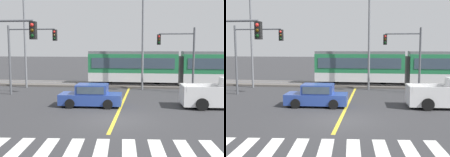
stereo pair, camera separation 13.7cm
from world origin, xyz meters
TOP-DOWN VIEW (x-y plane):
  - ground_plane at (0.00, 0.00)m, footprint 200.00×200.00m
  - track_bed at (0.00, 14.08)m, footprint 120.00×4.00m
  - rail_near at (0.00, 13.36)m, footprint 120.00×0.08m
  - rail_far at (0.00, 14.80)m, footprint 120.00×0.08m
  - light_rail_tram at (5.02, 14.08)m, footprint 18.50×2.64m
  - crosswalk_stripe_1 at (-3.29, -4.96)m, footprint 0.80×2.84m
  - crosswalk_stripe_2 at (-2.19, -4.87)m, footprint 0.80×2.84m
  - crosswalk_stripe_3 at (-1.10, -4.77)m, footprint 0.80×2.84m
  - crosswalk_stripe_4 at (0.00, -4.68)m, footprint 0.80×2.84m
  - crosswalk_stripe_5 at (1.10, -4.58)m, footprint 0.80×2.84m
  - crosswalk_stripe_6 at (2.19, -4.48)m, footprint 0.80×2.84m
  - crosswalk_stripe_7 at (3.29, -4.39)m, footprint 0.80×2.84m
  - crosswalk_stripe_8 at (4.38, -4.29)m, footprint 0.80×2.84m
  - lane_centre_line at (0.00, 4.70)m, footprint 0.20×14.76m
  - sedan_crossing at (-2.04, 3.45)m, footprint 4.26×2.03m
  - traffic_light_far_right at (4.62, 9.89)m, footprint 3.25×0.38m
  - traffic_light_mid_left at (-8.32, 7.30)m, footprint 4.25×0.38m
  - street_lamp_west at (-9.94, 11.26)m, footprint 2.44×0.28m
  - street_lamp_centre at (1.43, 11.42)m, footprint 1.86×0.28m

SIDE VIEW (x-z plane):
  - ground_plane at x=0.00m, z-range 0.00..0.00m
  - lane_centre_line at x=0.00m, z-range 0.00..0.01m
  - crosswalk_stripe_1 at x=-3.29m, z-range 0.00..0.01m
  - crosswalk_stripe_2 at x=-2.19m, z-range 0.00..0.01m
  - crosswalk_stripe_3 at x=-1.10m, z-range 0.00..0.01m
  - crosswalk_stripe_4 at x=0.00m, z-range 0.00..0.01m
  - crosswalk_stripe_5 at x=1.10m, z-range 0.00..0.01m
  - crosswalk_stripe_6 at x=2.19m, z-range 0.00..0.01m
  - crosswalk_stripe_7 at x=3.29m, z-range 0.00..0.01m
  - crosswalk_stripe_8 at x=4.38m, z-range 0.00..0.01m
  - track_bed at x=0.00m, z-range 0.00..0.18m
  - rail_near at x=0.00m, z-range 0.18..0.28m
  - rail_far at x=0.00m, z-range 0.18..0.28m
  - sedan_crossing at x=-2.04m, z-range -0.06..1.46m
  - light_rail_tram at x=5.02m, z-range 0.33..3.76m
  - traffic_light_far_right at x=4.62m, z-range 0.86..6.55m
  - traffic_light_mid_left at x=-8.32m, z-range 1.02..6.85m
  - street_lamp_west at x=-9.94m, z-range 0.62..9.79m
  - street_lamp_centre at x=1.43m, z-range 0.55..10.22m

